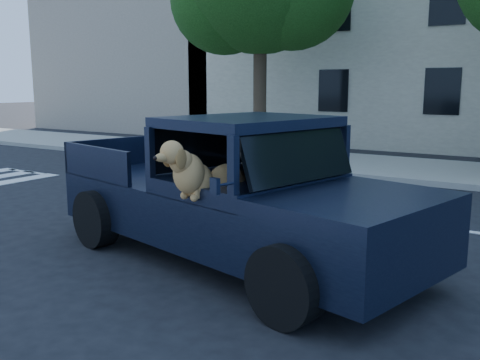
% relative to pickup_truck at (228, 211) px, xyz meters
% --- Properties ---
extents(ground, '(120.00, 120.00, 0.00)m').
position_rel_pickup_truck_xyz_m(ground, '(-1.03, -0.12, -0.68)').
color(ground, black).
rests_on(ground, ground).
extents(far_sidewalk, '(60.00, 4.00, 0.15)m').
position_rel_pickup_truck_xyz_m(far_sidewalk, '(-1.03, 9.08, -0.61)').
color(far_sidewalk, gray).
rests_on(far_sidewalk, ground).
extents(lane_stripes, '(21.60, 0.14, 0.01)m').
position_rel_pickup_truck_xyz_m(lane_stripes, '(0.97, 3.28, -0.68)').
color(lane_stripes, silver).
rests_on(lane_stripes, ground).
extents(building_left, '(12.00, 6.00, 8.00)m').
position_rel_pickup_truck_xyz_m(building_left, '(-16.03, 16.38, 3.32)').
color(building_left, tan).
rests_on(building_left, ground).
extents(pickup_truck, '(6.00, 3.53, 2.02)m').
position_rel_pickup_truck_xyz_m(pickup_truck, '(0.00, 0.00, 0.00)').
color(pickup_truck, black).
rests_on(pickup_truck, ground).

